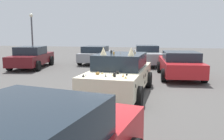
{
  "coord_description": "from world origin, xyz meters",
  "views": [
    {
      "loc": [
        -8.56,
        -1.55,
        2.26
      ],
      "look_at": [
        0.0,
        0.3,
        0.9
      ],
      "focal_mm": 37.99,
      "sensor_mm": 36.0,
      "label": 1
    }
  ],
  "objects_px": {
    "lot_lamp_post": "(32,33)",
    "parked_sedan_behind_left": "(96,55)",
    "parked_sedan_behind_right": "(180,64)",
    "art_car_decorated": "(120,74)",
    "parked_sedan_row_back_far": "(32,57)",
    "parked_sedan_row_back_center": "(147,55)"
  },
  "relations": [
    {
      "from": "parked_sedan_behind_left",
      "to": "lot_lamp_post",
      "type": "bearing_deg",
      "value": 93.39
    },
    {
      "from": "parked_sedan_row_back_center",
      "to": "parked_sedan_row_back_far",
      "type": "relative_size",
      "value": 1.0
    },
    {
      "from": "art_car_decorated",
      "to": "parked_sedan_row_back_center",
      "type": "bearing_deg",
      "value": -179.82
    },
    {
      "from": "parked_sedan_behind_left",
      "to": "art_car_decorated",
      "type": "bearing_deg",
      "value": -159.17
    },
    {
      "from": "parked_sedan_behind_left",
      "to": "parked_sedan_row_back_center",
      "type": "bearing_deg",
      "value": -91.29
    },
    {
      "from": "lot_lamp_post",
      "to": "parked_sedan_behind_left",
      "type": "bearing_deg",
      "value": -86.06
    },
    {
      "from": "parked_sedan_row_back_center",
      "to": "parked_sedan_behind_left",
      "type": "relative_size",
      "value": 1.09
    },
    {
      "from": "lot_lamp_post",
      "to": "parked_sedan_row_back_far",
      "type": "bearing_deg",
      "value": -151.22
    },
    {
      "from": "art_car_decorated",
      "to": "parked_sedan_behind_left",
      "type": "height_order",
      "value": "art_car_decorated"
    },
    {
      "from": "lot_lamp_post",
      "to": "art_car_decorated",
      "type": "bearing_deg",
      "value": -134.38
    },
    {
      "from": "art_car_decorated",
      "to": "parked_sedan_behind_right",
      "type": "bearing_deg",
      "value": 152.01
    },
    {
      "from": "art_car_decorated",
      "to": "parked_sedan_row_back_far",
      "type": "bearing_deg",
      "value": -125.44
    },
    {
      "from": "parked_sedan_row_back_center",
      "to": "parked_sedan_behind_left",
      "type": "distance_m",
      "value": 3.79
    },
    {
      "from": "art_car_decorated",
      "to": "parked_sedan_behind_left",
      "type": "xyz_separation_m",
      "value": [
        8.63,
        3.38,
        -0.1
      ]
    },
    {
      "from": "art_car_decorated",
      "to": "parked_sedan_behind_right",
      "type": "distance_m",
      "value": 4.69
    },
    {
      "from": "art_car_decorated",
      "to": "parked_sedan_row_back_far",
      "type": "xyz_separation_m",
      "value": [
        5.47,
        6.92,
        -0.06
      ]
    },
    {
      "from": "parked_sedan_row_back_far",
      "to": "lot_lamp_post",
      "type": "relative_size",
      "value": 1.22
    },
    {
      "from": "parked_sedan_behind_right",
      "to": "parked_sedan_behind_left",
      "type": "xyz_separation_m",
      "value": [
        4.61,
        5.79,
        -0.02
      ]
    },
    {
      "from": "parked_sedan_behind_left",
      "to": "lot_lamp_post",
      "type": "height_order",
      "value": "lot_lamp_post"
    },
    {
      "from": "parked_sedan_row_back_center",
      "to": "parked_sedan_behind_right",
      "type": "bearing_deg",
      "value": 15.82
    },
    {
      "from": "parked_sedan_behind_left",
      "to": "parked_sedan_behind_right",
      "type": "bearing_deg",
      "value": -129.09
    },
    {
      "from": "art_car_decorated",
      "to": "parked_sedan_row_back_center",
      "type": "distance_m",
      "value": 8.59
    }
  ]
}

